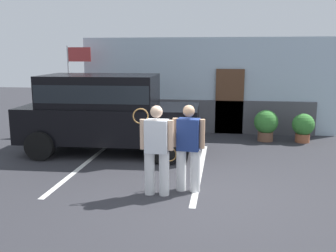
{
  "coord_description": "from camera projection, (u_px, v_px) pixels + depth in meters",
  "views": [
    {
      "loc": [
        0.57,
        -6.76,
        2.62
      ],
      "look_at": [
        -0.61,
        1.2,
        1.05
      ],
      "focal_mm": 40.43,
      "sensor_mm": 36.0,
      "label": 1
    }
  ],
  "objects": [
    {
      "name": "ground_plane",
      "position": [
        191.0,
        193.0,
        7.15
      ],
      "size": [
        40.0,
        40.0,
        0.0
      ],
      "primitive_type": "plane",
      "color": "#2D2D33"
    },
    {
      "name": "parking_stripe_0",
      "position": [
        84.0,
        164.0,
        8.99
      ],
      "size": [
        0.12,
        4.4,
        0.01
      ],
      "primitive_type": "cube",
      "color": "silver",
      "rests_on": "ground_plane"
    },
    {
      "name": "parking_stripe_1",
      "position": [
        200.0,
        169.0,
        8.59
      ],
      "size": [
        0.12,
        4.4,
        0.01
      ],
      "primitive_type": "cube",
      "color": "silver",
      "rests_on": "ground_plane"
    },
    {
      "name": "house_frontage",
      "position": [
        207.0,
        88.0,
        12.45
      ],
      "size": [
        8.27,
        0.4,
        3.1
      ],
      "color": "silver",
      "rests_on": "ground_plane"
    },
    {
      "name": "parked_suv",
      "position": [
        106.0,
        110.0,
        9.92
      ],
      "size": [
        4.67,
        2.31,
        2.05
      ],
      "rotation": [
        0.0,
        0.0,
        0.04
      ],
      "color": "black",
      "rests_on": "ground_plane"
    },
    {
      "name": "tennis_player_man",
      "position": [
        156.0,
        149.0,
        6.93
      ],
      "size": [
        0.76,
        0.27,
        1.68
      ],
      "rotation": [
        0.0,
        0.0,
        3.11
      ],
      "color": "white",
      "rests_on": "ground_plane"
    },
    {
      "name": "tennis_player_woman",
      "position": [
        188.0,
        147.0,
        7.13
      ],
      "size": [
        0.87,
        0.3,
        1.67
      ],
      "rotation": [
        0.0,
        0.0,
        3.03
      ],
      "color": "white",
      "rests_on": "ground_plane"
    },
    {
      "name": "potted_plant_by_porch",
      "position": [
        266.0,
        124.0,
        11.3
      ],
      "size": [
        0.71,
        0.71,
        0.93
      ],
      "color": "brown",
      "rests_on": "ground_plane"
    },
    {
      "name": "potted_plant_secondary",
      "position": [
        303.0,
        126.0,
        11.15
      ],
      "size": [
        0.65,
        0.65,
        0.85
      ],
      "color": "#9E5638",
      "rests_on": "ground_plane"
    },
    {
      "name": "flag_pole",
      "position": [
        74.0,
        73.0,
        12.23
      ],
      "size": [
        0.8,
        0.05,
        2.83
      ],
      "color": "silver",
      "rests_on": "ground_plane"
    }
  ]
}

